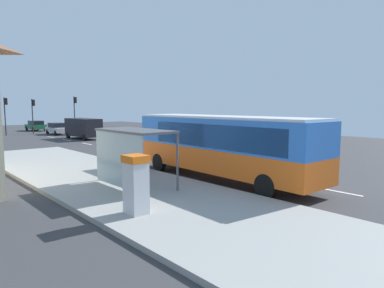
{
  "coord_description": "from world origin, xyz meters",
  "views": [
    {
      "loc": [
        -14.06,
        -12.57,
        3.7
      ],
      "look_at": [
        -1.0,
        2.08,
        1.5
      ],
      "focal_mm": 31.77,
      "sensor_mm": 36.0,
      "label": 1
    }
  ],
  "objects": [
    {
      "name": "recycling_bin_orange",
      "position": [
        -4.2,
        3.14,
        0.66
      ],
      "size": [
        0.52,
        0.52,
        0.95
      ],
      "primitive_type": "cylinder",
      "color": "orange",
      "rests_on": "sidewalk_platform"
    },
    {
      "name": "sidewalk_platform",
      "position": [
        -6.4,
        2.0,
        0.09
      ],
      "size": [
        6.2,
        30.0,
        0.18
      ],
      "primitive_type": "cube",
      "color": "#999993",
      "rests_on": "ground"
    },
    {
      "name": "white_van",
      "position": [
        2.2,
        24.1,
        1.34
      ],
      "size": [
        2.25,
        5.29,
        2.3
      ],
      "color": "black",
      "rests_on": "ground"
    },
    {
      "name": "traffic_light_near_side",
      "position": [
        5.5,
        34.04,
        3.34
      ],
      "size": [
        0.49,
        0.28,
        5.03
      ],
      "color": "#2D2D2D",
      "rests_on": "ground"
    },
    {
      "name": "bus_shelter",
      "position": [
        -6.41,
        0.12,
        2.1
      ],
      "size": [
        1.8,
        4.0,
        2.5
      ],
      "color": "#4C4C51",
      "rests_on": "sidewalk_platform"
    },
    {
      "name": "lane_stripe_seg_6",
      "position": [
        0.25,
        24.0,
        0.01
      ],
      "size": [
        0.16,
        2.2,
        0.01
      ],
      "primitive_type": "cube",
      "color": "silver",
      "rests_on": "ground"
    },
    {
      "name": "traffic_light_median",
      "position": [
        0.4,
        35.64,
        3.1
      ],
      "size": [
        0.49,
        0.28,
        4.63
      ],
      "color": "#2D2D2D",
      "rests_on": "ground"
    },
    {
      "name": "recycling_bin_blue",
      "position": [
        -4.2,
        2.44,
        0.66
      ],
      "size": [
        0.52,
        0.52,
        0.95
      ],
      "primitive_type": "cylinder",
      "color": "blue",
      "rests_on": "sidewalk_platform"
    },
    {
      "name": "traffic_light_far_side",
      "position": [
        -3.1,
        34.84,
        3.19
      ],
      "size": [
        0.49,
        0.28,
        4.78
      ],
      "color": "#2D2D2D",
      "rests_on": "ground"
    },
    {
      "name": "lane_stripe_seg_2",
      "position": [
        0.25,
        4.0,
        0.01
      ],
      "size": [
        0.16,
        2.2,
        0.01
      ],
      "primitive_type": "cube",
      "color": "silver",
      "rests_on": "ground"
    },
    {
      "name": "lane_stripe_seg_1",
      "position": [
        0.25,
        -1.0,
        0.01
      ],
      "size": [
        0.16,
        2.2,
        0.01
      ],
      "primitive_type": "cube",
      "color": "silver",
      "rests_on": "ground"
    },
    {
      "name": "ground_plane",
      "position": [
        0.0,
        14.0,
        -0.02
      ],
      "size": [
        56.0,
        92.0,
        0.04
      ],
      "primitive_type": "cube",
      "color": "#38383A"
    },
    {
      "name": "lane_stripe_seg_0",
      "position": [
        0.25,
        -6.0,
        0.01
      ],
      "size": [
        0.16,
        2.2,
        0.01
      ],
      "primitive_type": "cube",
      "color": "silver",
      "rests_on": "ground"
    },
    {
      "name": "lane_stripe_seg_4",
      "position": [
        0.25,
        14.0,
        0.01
      ],
      "size": [
        0.16,
        2.2,
        0.01
      ],
      "primitive_type": "cube",
      "color": "silver",
      "rests_on": "ground"
    },
    {
      "name": "lane_stripe_seg_5",
      "position": [
        0.25,
        19.0,
        0.01
      ],
      "size": [
        0.16,
        2.2,
        0.01
      ],
      "primitive_type": "cube",
      "color": "silver",
      "rests_on": "ground"
    },
    {
      "name": "sedan_near",
      "position": [
        2.3,
        32.23,
        0.79
      ],
      "size": [
        1.84,
        4.4,
        1.52
      ],
      "color": "#B7B7BC",
      "rests_on": "ground"
    },
    {
      "name": "lane_stripe_seg_7",
      "position": [
        0.25,
        29.0,
        0.01
      ],
      "size": [
        0.16,
        2.2,
        0.01
      ],
      "primitive_type": "cube",
      "color": "silver",
      "rests_on": "ground"
    },
    {
      "name": "lane_stripe_seg_3",
      "position": [
        0.25,
        9.0,
        0.01
      ],
      "size": [
        0.16,
        2.2,
        0.01
      ],
      "primitive_type": "cube",
      "color": "silver",
      "rests_on": "ground"
    },
    {
      "name": "bus",
      "position": [
        -1.71,
        -0.9,
        1.84
      ],
      "size": [
        2.89,
        11.09,
        3.21
      ],
      "color": "orange",
      "rests_on": "ground"
    },
    {
      "name": "ticket_machine",
      "position": [
        -8.2,
        -3.24,
        1.17
      ],
      "size": [
        0.66,
        0.76,
        1.94
      ],
      "color": "silver",
      "rests_on": "sidewalk_platform"
    },
    {
      "name": "sedan_far",
      "position": [
        2.3,
        41.11,
        0.79
      ],
      "size": [
        1.89,
        4.42,
        1.52
      ],
      "color": "#195933",
      "rests_on": "ground"
    }
  ]
}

